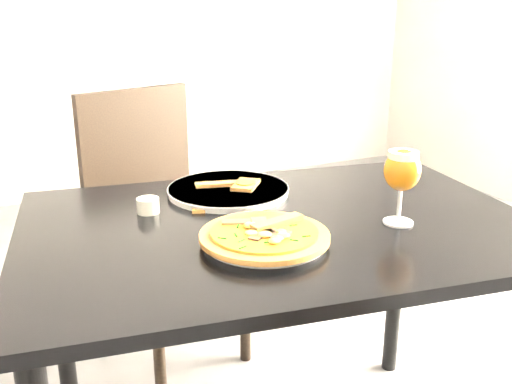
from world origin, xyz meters
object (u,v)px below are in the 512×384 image
pizza (265,234)px  beer_glass (402,171)px  dining_table (279,256)px  chair_far (159,217)px

pizza → beer_glass: size_ratio=1.57×
dining_table → beer_glass: bearing=-19.4°
chair_far → pizza: (0.01, -0.82, 0.24)m
dining_table → pizza: size_ratio=4.67×
pizza → chair_far: bearing=90.8°
dining_table → chair_far: chair_far is taller
chair_far → beer_glass: size_ratio=5.41×
dining_table → beer_glass: beer_glass is taller
chair_far → pizza: chair_far is taller
pizza → beer_glass: beer_glass is taller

